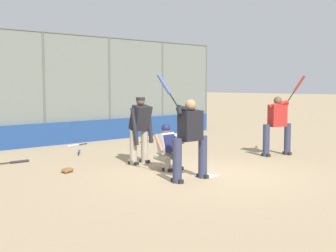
{
  "coord_description": "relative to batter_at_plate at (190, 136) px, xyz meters",
  "views": [
    {
      "loc": [
        7.59,
        6.81,
        2.01
      ],
      "look_at": [
        0.18,
        -1.0,
        1.05
      ],
      "focal_mm": 50.0,
      "sensor_mm": 36.0,
      "label": 1
    }
  ],
  "objects": [
    {
      "name": "ground_plane",
      "position": [
        -0.59,
        -0.1,
        -0.93
      ],
      "size": [
        160.0,
        160.0,
        0.0
      ],
      "primitive_type": "plane",
      "color": "tan"
    },
    {
      "name": "home_plate_marker",
      "position": [
        -0.59,
        -0.1,
        -0.92
      ],
      "size": [
        0.43,
        0.43,
        0.01
      ],
      "primitive_type": "cube",
      "color": "white",
      "rests_on": "ground_plane"
    },
    {
      "name": "backstop_fence",
      "position": [
        -0.59,
        -7.18,
        1.02
      ],
      "size": [
        15.91,
        0.08,
        3.73
      ],
      "color": "#515651",
      "rests_on": "ground_plane"
    },
    {
      "name": "padding_wall",
      "position": [
        -0.59,
        -7.08,
        -0.56
      ],
      "size": [
        15.52,
        0.18,
        0.74
      ],
      "primitive_type": "cube",
      "color": "navy",
      "rests_on": "ground_plane"
    },
    {
      "name": "bleachers_beyond",
      "position": [
        -2.38,
        -10.03,
        -0.34
      ],
      "size": [
        11.08,
        3.05,
        1.8
      ],
      "color": "slate",
      "rests_on": "ground_plane"
    },
    {
      "name": "batter_at_plate",
      "position": [
        0.0,
        0.0,
        0.0
      ],
      "size": [
        1.05,
        0.59,
        2.22
      ],
      "rotation": [
        0.0,
        0.0,
        -0.01
      ],
      "color": "#2D334C",
      "rests_on": "ground_plane"
    },
    {
      "name": "catcher_behind_plate",
      "position": [
        -0.5,
        -1.18,
        -0.36
      ],
      "size": [
        0.58,
        0.69,
        1.09
      ],
      "rotation": [
        0.0,
        0.0,
        0.08
      ],
      "color": "gray",
      "rests_on": "ground_plane"
    },
    {
      "name": "umpire_home",
      "position": [
        -0.56,
        -2.27,
        -0.01
      ],
      "size": [
        0.69,
        0.45,
        1.7
      ],
      "rotation": [
        0.0,
        0.0,
        0.08
      ],
      "color": "gray",
      "rests_on": "ground_plane"
    },
    {
      "name": "batter_on_deck",
      "position": [
        -4.27,
        -0.67,
        -0.01
      ],
      "size": [
        0.9,
        0.88,
        2.26
      ],
      "rotation": [
        0.0,
        0.0,
        2.83
      ],
      "color": "#2D334C",
      "rests_on": "ground_plane"
    },
    {
      "name": "spare_bat_near_backstop",
      "position": [
        1.65,
        -4.54,
        -0.89
      ],
      "size": [
        0.86,
        0.09,
        0.07
      ],
      "rotation": [
        0.0,
        0.0,
        3.1
      ],
      "color": "black",
      "rests_on": "ground_plane"
    },
    {
      "name": "spare_bat_by_padding",
      "position": [
        -3.56,
        -5.55,
        -0.89
      ],
      "size": [
        0.79,
        0.28,
        0.07
      ],
      "rotation": [
        0.0,
        0.0,
        0.29
      ],
      "color": "black",
      "rests_on": "ground_plane"
    },
    {
      "name": "spare_bat_third_base_side",
      "position": [
        -0.45,
        -4.92,
        -0.89
      ],
      "size": [
        0.52,
        0.73,
        0.07
      ],
      "rotation": [
        0.0,
        0.0,
        4.11
      ],
      "color": "black",
      "rests_on": "ground_plane"
    },
    {
      "name": "spare_bat_first_base_side",
      "position": [
        -1.16,
        -6.3,
        -0.89
      ],
      "size": [
        0.9,
        0.28,
        0.07
      ],
      "rotation": [
        0.0,
        0.0,
        0.25
      ],
      "color": "black",
      "rests_on": "ground_plane"
    },
    {
      "name": "fielding_glove_on_dirt",
      "position": [
        1.41,
        -2.52,
        -0.87
      ],
      "size": [
        0.31,
        0.24,
        0.11
      ],
      "color": "brown",
      "rests_on": "ground_plane"
    },
    {
      "name": "baseball_loose",
      "position": [
        -2.11,
        -2.83,
        -0.89
      ],
      "size": [
        0.07,
        0.07,
        0.07
      ],
      "primitive_type": "sphere",
      "color": "white",
      "rests_on": "ground_plane"
    }
  ]
}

